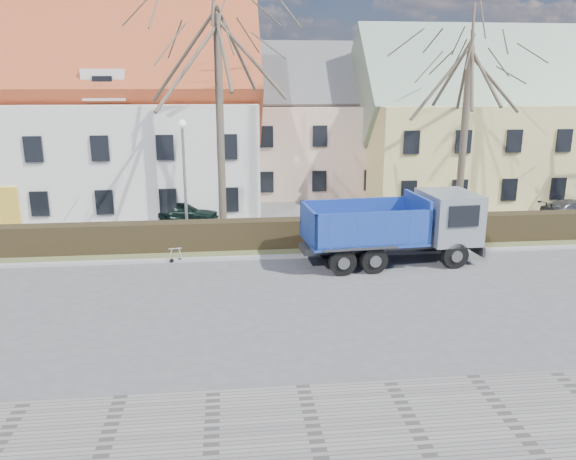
{
  "coord_description": "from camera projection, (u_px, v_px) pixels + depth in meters",
  "views": [
    {
      "loc": [
        -1.73,
        -18.45,
        7.49
      ],
      "look_at": [
        0.65,
        3.28,
        1.6
      ],
      "focal_mm": 35.0,
      "sensor_mm": 36.0,
      "label": 1
    }
  ],
  "objects": [
    {
      "name": "tree_1",
      "position": [
        220.0,
        105.0,
        26.15
      ],
      "size": [
        9.2,
        9.2,
        12.65
      ],
      "primitive_type": null,
      "color": "#4E4336",
      "rests_on": "ground"
    },
    {
      "name": "ground",
      "position": [
        280.0,
        298.0,
        19.84
      ],
      "size": [
        120.0,
        120.0,
        0.0
      ],
      "primitive_type": "plane",
      "color": "#505154"
    },
    {
      "name": "streetlight",
      "position": [
        185.0,
        183.0,
        25.42
      ],
      "size": [
        0.46,
        0.46,
        5.85
      ],
      "primitive_type": null,
      "color": "gray",
      "rests_on": "ground"
    },
    {
      "name": "hedge",
      "position": [
        267.0,
        235.0,
        25.43
      ],
      "size": [
        60.0,
        0.9,
        1.3
      ],
      "primitive_type": "cube",
      "color": "black",
      "rests_on": "ground"
    },
    {
      "name": "parked_car_a",
      "position": [
        184.0,
        211.0,
        30.14
      ],
      "size": [
        4.07,
        2.58,
        1.29
      ],
      "primitive_type": "imported",
      "rotation": [
        0.0,
        0.0,
        1.27
      ],
      "color": "black",
      "rests_on": "ground"
    },
    {
      "name": "sidewalk_near",
      "position": [
        318.0,
        449.0,
        11.67
      ],
      "size": [
        80.0,
        5.0,
        0.08
      ],
      "primitive_type": "cube",
      "color": "gray",
      "rests_on": "ground"
    },
    {
      "name": "cart_frame",
      "position": [
        170.0,
        255.0,
        23.56
      ],
      "size": [
        0.84,
        0.55,
        0.71
      ],
      "primitive_type": null,
      "rotation": [
        0.0,
        0.0,
        0.14
      ],
      "color": "silver",
      "rests_on": "ground"
    },
    {
      "name": "dump_truck",
      "position": [
        386.0,
        228.0,
        23.25
      ],
      "size": [
        7.77,
        3.4,
        3.03
      ],
      "primitive_type": null,
      "rotation": [
        0.0,
        0.0,
        0.08
      ],
      "color": "navy",
      "rests_on": "ground"
    },
    {
      "name": "building_pink",
      "position": [
        310.0,
        132.0,
        38.42
      ],
      "size": [
        10.8,
        8.8,
        8.0
      ],
      "primitive_type": null,
      "color": "beige",
      "rests_on": "ground"
    },
    {
      "name": "building_white",
      "position": [
        31.0,
        128.0,
        32.6
      ],
      "size": [
        26.8,
        10.8,
        9.5
      ],
      "primitive_type": null,
      "color": "silver",
      "rests_on": "ground"
    },
    {
      "name": "parked_car_b",
      "position": [
        574.0,
        210.0,
        30.72
      ],
      "size": [
        4.16,
        2.43,
        1.13
      ],
      "primitive_type": "imported",
      "rotation": [
        0.0,
        0.0,
        1.8
      ],
      "color": "#323338",
      "rests_on": "ground"
    },
    {
      "name": "grass_strip",
      "position": [
        267.0,
        246.0,
        25.78
      ],
      "size": [
        80.0,
        3.0,
        0.1
      ],
      "primitive_type": "cube",
      "color": "#535B33",
      "rests_on": "ground"
    },
    {
      "name": "curb_far",
      "position": [
        270.0,
        257.0,
        24.24
      ],
      "size": [
        80.0,
        0.3,
        0.12
      ],
      "primitive_type": "cube",
      "color": "#999997",
      "rests_on": "ground"
    },
    {
      "name": "tree_2",
      "position": [
        465.0,
        121.0,
        27.62
      ],
      "size": [
        8.0,
        8.0,
        11.0
      ],
      "primitive_type": null,
      "color": "#4E4336",
      "rests_on": "ground"
    },
    {
      "name": "building_yellow",
      "position": [
        498.0,
        130.0,
        36.73
      ],
      "size": [
        18.8,
        10.8,
        8.5
      ],
      "primitive_type": null,
      "color": "#D9CA77",
      "rests_on": "ground"
    }
  ]
}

